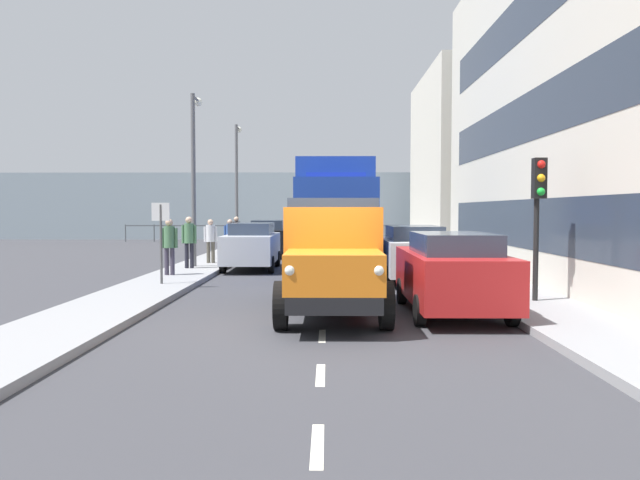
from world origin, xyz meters
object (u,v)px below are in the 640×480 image
(car_red_kerbside_near, at_px, (452,272))
(pedestrian_strolling, at_px, (169,242))
(car_white_kerbside_1, at_px, (413,252))
(car_black_oppositeside_1, at_px, (269,237))
(lorry_cargo_blue, at_px, (335,214))
(pedestrian_couple_b, at_px, (189,238))
(lamp_post_promenade, at_px, (194,164))
(pedestrian_by_lamp, at_px, (211,237))
(car_silver_oppositeside_0, at_px, (252,245))
(truck_vintage_orange, at_px, (333,260))
(pedestrian_in_dark_coat, at_px, (236,232))
(traffic_light_near, at_px, (538,198))
(lamp_post_far, at_px, (237,175))
(street_sign, at_px, (161,229))
(pedestrian_couple_a, at_px, (230,235))

(car_red_kerbside_near, xyz_separation_m, pedestrian_strolling, (7.60, -6.28, 0.30))
(car_white_kerbside_1, bearing_deg, car_black_oppositeside_1, -62.28)
(car_red_kerbside_near, bearing_deg, car_white_kerbside_1, -90.00)
(car_red_kerbside_near, xyz_separation_m, car_black_oppositeside_1, (5.41, -16.17, 0.00))
(lorry_cargo_blue, height_order, pedestrian_strolling, lorry_cargo_blue)
(pedestrian_couple_b, bearing_deg, lamp_post_promenade, -90.51)
(car_black_oppositeside_1, height_order, pedestrian_by_lamp, pedestrian_by_lamp)
(car_silver_oppositeside_0, relative_size, lamp_post_promenade, 0.68)
(lorry_cargo_blue, bearing_deg, pedestrian_couple_b, -5.57)
(truck_vintage_orange, xyz_separation_m, pedestrian_in_dark_coat, (4.33, -15.74, 0.00))
(pedestrian_by_lamp, distance_m, traffic_light_near, 13.56)
(pedestrian_strolling, bearing_deg, pedestrian_in_dark_coat, -94.85)
(car_red_kerbside_near, bearing_deg, lamp_post_far, -69.12)
(lorry_cargo_blue, height_order, car_white_kerbside_1, lorry_cargo_blue)
(pedestrian_strolling, height_order, traffic_light_near, traffic_light_near)
(pedestrian_strolling, height_order, street_sign, street_sign)
(traffic_light_near, height_order, street_sign, traffic_light_near)
(lorry_cargo_blue, relative_size, traffic_light_near, 2.56)
(truck_vintage_orange, height_order, lamp_post_promenade, lamp_post_promenade)
(traffic_light_near, bearing_deg, pedestrian_couple_a, -54.73)
(traffic_light_near, bearing_deg, car_black_oppositeside_1, -63.91)
(lorry_cargo_blue, height_order, pedestrian_couple_a, lorry_cargo_blue)
(lamp_post_far, bearing_deg, car_silver_oppositeside_0, 101.47)
(lorry_cargo_blue, bearing_deg, car_red_kerbside_near, 106.39)
(lorry_cargo_blue, relative_size, pedestrian_by_lamp, 4.85)
(pedestrian_in_dark_coat, xyz_separation_m, lamp_post_promenade, (0.65, 5.82, 2.71))
(pedestrian_by_lamp, height_order, traffic_light_near, traffic_light_near)
(car_black_oppositeside_1, height_order, street_sign, street_sign)
(car_white_kerbside_1, distance_m, pedestrian_strolling, 7.62)
(street_sign, bearing_deg, pedestrian_couple_a, -92.36)
(pedestrian_by_lamp, distance_m, pedestrian_in_dark_coat, 4.64)
(car_white_kerbside_1, height_order, car_silver_oppositeside_0, same)
(pedestrian_couple_a, distance_m, lamp_post_far, 6.63)
(car_black_oppositeside_1, bearing_deg, lamp_post_promenade, 72.74)
(pedestrian_strolling, bearing_deg, lorry_cargo_blue, -161.18)
(pedestrian_couple_a, xyz_separation_m, lamp_post_far, (0.56, -5.93, 2.92))
(car_white_kerbside_1, height_order, lamp_post_far, lamp_post_far)
(truck_vintage_orange, bearing_deg, pedestrian_in_dark_coat, -74.61)
(lamp_post_promenade, relative_size, lamp_post_far, 0.96)
(lorry_cargo_blue, xyz_separation_m, pedestrian_couple_a, (4.47, -5.42, -0.96))
(pedestrian_couple_b, xyz_separation_m, traffic_light_near, (-9.58, 7.71, 1.25))
(truck_vintage_orange, bearing_deg, lamp_post_promenade, -63.32)
(pedestrian_couple_a, height_order, lamp_post_far, lamp_post_far)
(pedestrian_strolling, bearing_deg, truck_vintage_orange, 127.23)
(pedestrian_strolling, relative_size, traffic_light_near, 0.55)
(car_white_kerbside_1, xyz_separation_m, pedestrian_in_dark_coat, (6.84, -9.44, 0.28))
(lorry_cargo_blue, bearing_deg, truck_vintage_orange, 89.11)
(pedestrian_in_dark_coat, relative_size, traffic_light_near, 0.55)
(lorry_cargo_blue, xyz_separation_m, pedestrian_strolling, (5.23, 1.78, -0.88))
(truck_vintage_orange, bearing_deg, car_black_oppositeside_1, -80.06)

